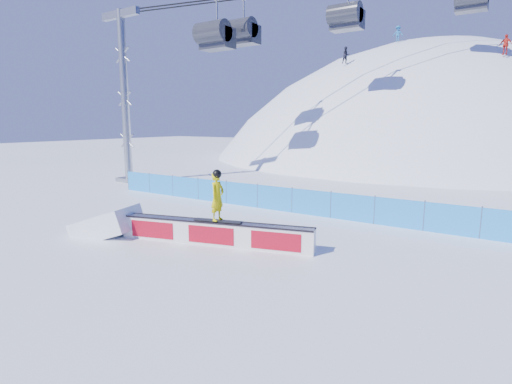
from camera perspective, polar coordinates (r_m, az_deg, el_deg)
The scene contains 7 objects.
ground at distance 16.36m, azimuth -5.55°, elevation -5.44°, with size 160.00×160.00×0.00m, color white.
snow_hill at distance 59.48m, azimuth 21.86°, elevation -12.85°, with size 64.00×64.00×64.00m.
safety_fence at distance 19.83m, azimuth 2.62°, elevation -0.89°, with size 22.05×0.05×1.30m.
rail_box at distance 14.39m, azimuth -6.10°, elevation -5.83°, with size 7.15×2.44×0.87m.
snow_ramp at distance 16.82m, azimuth -20.44°, elevation -5.60°, with size 2.39×1.60×0.90m, color white, non-canonical shape.
snowboarder at distance 14.01m, azimuth -5.54°, elevation -0.58°, with size 1.78×0.78×1.84m.
distant_skiers at distance 43.65m, azimuth 24.09°, elevation 18.26°, with size 19.94×8.10×7.51m.
Camera 1 is at (9.97, -12.22, 4.33)m, focal length 28.00 mm.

